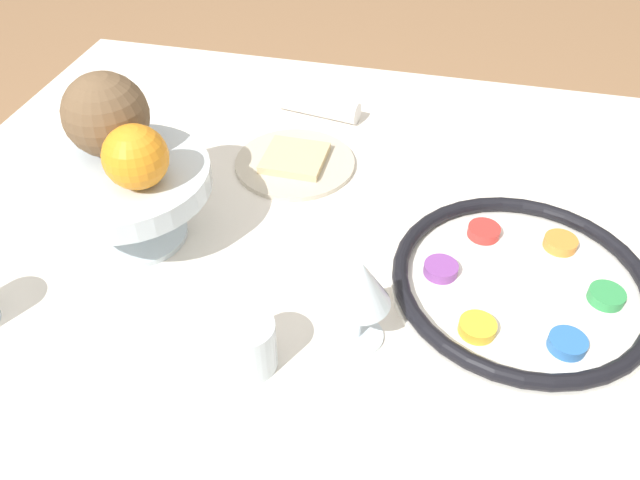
{
  "coord_description": "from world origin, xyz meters",
  "views": [
    {
      "loc": [
        -0.13,
        0.66,
        1.33
      ],
      "look_at": [
        0.01,
        0.08,
        0.79
      ],
      "focal_mm": 35.0,
      "sensor_mm": 36.0,
      "label": 1
    }
  ],
  "objects_px": {
    "wine_glass": "(361,286)",
    "bread_plate": "(295,162)",
    "coconut": "(106,115)",
    "orange_fruit": "(136,157)",
    "seder_plate": "(521,283)",
    "napkin_roll": "(319,106)",
    "fruit_stand": "(126,185)",
    "cup_mid": "(249,345)"
  },
  "relations": [
    {
      "from": "coconut",
      "to": "wine_glass",
      "type": "bearing_deg",
      "value": 158.32
    },
    {
      "from": "seder_plate",
      "to": "cup_mid",
      "type": "relative_size",
      "value": 4.92
    },
    {
      "from": "coconut",
      "to": "cup_mid",
      "type": "distance_m",
      "value": 0.35
    },
    {
      "from": "wine_glass",
      "to": "orange_fruit",
      "type": "bearing_deg",
      "value": -15.98
    },
    {
      "from": "napkin_roll",
      "to": "coconut",
      "type": "bearing_deg",
      "value": 59.56
    },
    {
      "from": "bread_plate",
      "to": "fruit_stand",
      "type": "bearing_deg",
      "value": 52.16
    },
    {
      "from": "fruit_stand",
      "to": "napkin_roll",
      "type": "height_order",
      "value": "fruit_stand"
    },
    {
      "from": "orange_fruit",
      "to": "bread_plate",
      "type": "distance_m",
      "value": 0.31
    },
    {
      "from": "wine_glass",
      "to": "bread_plate",
      "type": "height_order",
      "value": "wine_glass"
    },
    {
      "from": "orange_fruit",
      "to": "coconut",
      "type": "distance_m",
      "value": 0.09
    },
    {
      "from": "wine_glass",
      "to": "orange_fruit",
      "type": "xyz_separation_m",
      "value": [
        0.29,
        -0.08,
        0.07
      ]
    },
    {
      "from": "seder_plate",
      "to": "napkin_roll",
      "type": "distance_m",
      "value": 0.5
    },
    {
      "from": "bread_plate",
      "to": "orange_fruit",
      "type": "bearing_deg",
      "value": 61.31
    },
    {
      "from": "seder_plate",
      "to": "napkin_roll",
      "type": "xyz_separation_m",
      "value": [
        0.35,
        -0.36,
        0.0
      ]
    },
    {
      "from": "napkin_roll",
      "to": "fruit_stand",
      "type": "bearing_deg",
      "value": 65.67
    },
    {
      "from": "orange_fruit",
      "to": "bread_plate",
      "type": "relative_size",
      "value": 0.42
    },
    {
      "from": "orange_fruit",
      "to": "fruit_stand",
      "type": "bearing_deg",
      "value": -29.58
    },
    {
      "from": "orange_fruit",
      "to": "coconut",
      "type": "xyz_separation_m",
      "value": [
        0.07,
        -0.06,
        0.01
      ]
    },
    {
      "from": "napkin_roll",
      "to": "cup_mid",
      "type": "relative_size",
      "value": 2.24
    },
    {
      "from": "seder_plate",
      "to": "coconut",
      "type": "relative_size",
      "value": 2.98
    },
    {
      "from": "coconut",
      "to": "napkin_roll",
      "type": "distance_m",
      "value": 0.42
    },
    {
      "from": "seder_plate",
      "to": "wine_glass",
      "type": "relative_size",
      "value": 2.66
    },
    {
      "from": "seder_plate",
      "to": "napkin_roll",
      "type": "bearing_deg",
      "value": -46.0
    },
    {
      "from": "fruit_stand",
      "to": "bread_plate",
      "type": "height_order",
      "value": "fruit_stand"
    },
    {
      "from": "wine_glass",
      "to": "bread_plate",
      "type": "relative_size",
      "value": 0.64
    },
    {
      "from": "orange_fruit",
      "to": "cup_mid",
      "type": "relative_size",
      "value": 1.21
    },
    {
      "from": "wine_glass",
      "to": "bread_plate",
      "type": "xyz_separation_m",
      "value": [
        0.16,
        -0.32,
        -0.08
      ]
    },
    {
      "from": "seder_plate",
      "to": "orange_fruit",
      "type": "relative_size",
      "value": 4.07
    },
    {
      "from": "napkin_roll",
      "to": "wine_glass",
      "type": "bearing_deg",
      "value": 108.63
    },
    {
      "from": "coconut",
      "to": "napkin_roll",
      "type": "height_order",
      "value": "coconut"
    },
    {
      "from": "orange_fruit",
      "to": "cup_mid",
      "type": "height_order",
      "value": "orange_fruit"
    },
    {
      "from": "orange_fruit",
      "to": "coconut",
      "type": "height_order",
      "value": "coconut"
    },
    {
      "from": "bread_plate",
      "to": "napkin_roll",
      "type": "relative_size",
      "value": 1.29
    },
    {
      "from": "bread_plate",
      "to": "cup_mid",
      "type": "bearing_deg",
      "value": 97.84
    },
    {
      "from": "wine_glass",
      "to": "cup_mid",
      "type": "relative_size",
      "value": 1.84
    },
    {
      "from": "seder_plate",
      "to": "fruit_stand",
      "type": "xyz_separation_m",
      "value": [
        0.51,
        0.01,
        0.07
      ]
    },
    {
      "from": "fruit_stand",
      "to": "coconut",
      "type": "xyz_separation_m",
      "value": [
        0.03,
        -0.04,
        0.08
      ]
    },
    {
      "from": "fruit_stand",
      "to": "coconut",
      "type": "relative_size",
      "value": 2.05
    },
    {
      "from": "coconut",
      "to": "bread_plate",
      "type": "bearing_deg",
      "value": -137.78
    },
    {
      "from": "seder_plate",
      "to": "fruit_stand",
      "type": "distance_m",
      "value": 0.52
    },
    {
      "from": "seder_plate",
      "to": "cup_mid",
      "type": "distance_m",
      "value": 0.35
    },
    {
      "from": "orange_fruit",
      "to": "napkin_roll",
      "type": "bearing_deg",
      "value": -108.38
    }
  ]
}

